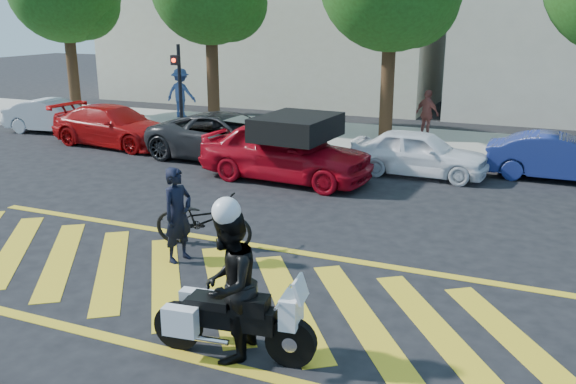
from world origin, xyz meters
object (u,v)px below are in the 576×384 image
at_px(parked_left, 114,126).
at_px(parked_far_left, 55,116).
at_px(bicycle, 203,220).
at_px(officer_moto, 229,286).
at_px(red_convertible, 286,151).
at_px(police_motorcycle, 230,319).
at_px(officer_bike, 178,215).
at_px(parked_mid_left, 230,137).
at_px(parked_mid_right, 419,153).
at_px(parked_right, 559,157).

bearing_deg(parked_left, parked_far_left, 78.87).
relative_size(bicycle, officer_moto, 0.97).
bearing_deg(red_convertible, police_motorcycle, -157.20).
distance_m(bicycle, parked_left, 9.86).
bearing_deg(officer_moto, bicycle, -151.53).
bearing_deg(officer_bike, red_convertible, 16.55).
distance_m(parked_mid_left, parked_mid_right, 5.46).
bearing_deg(parked_left, officer_moto, -130.85).
bearing_deg(parked_mid_left, parked_left, 90.31).
xyz_separation_m(officer_bike, parked_right, (6.11, 8.44, -0.24)).
relative_size(red_convertible, parked_left, 1.01).
bearing_deg(bicycle, officer_bike, 169.04).
bearing_deg(parked_far_left, parked_mid_right, -101.87).
distance_m(officer_moto, parked_right, 11.51).
relative_size(police_motorcycle, parked_mid_left, 0.43).
xyz_separation_m(officer_moto, red_convertible, (-2.69, 8.07, -0.20)).
bearing_deg(parked_left, parked_right, -80.62).
xyz_separation_m(officer_bike, parked_left, (-7.24, 7.44, -0.19)).
bearing_deg(red_convertible, parked_far_left, 79.11).
distance_m(police_motorcycle, parked_left, 13.72).
xyz_separation_m(officer_bike, parked_mid_left, (-2.78, 7.04, -0.15)).
bearing_deg(police_motorcycle, parked_mid_right, 80.97).
xyz_separation_m(bicycle, police_motorcycle, (2.28, -3.19, 0.02)).
bearing_deg(parked_right, officer_moto, 160.60).
bearing_deg(bicycle, parked_right, -47.09).
height_order(bicycle, parked_right, parked_right).
bearing_deg(parked_right, red_convertible, 113.13).
bearing_deg(bicycle, red_convertible, -3.63).
distance_m(parked_left, parked_mid_left, 4.48).
bearing_deg(parked_left, officer_bike, -130.70).
relative_size(bicycle, parked_mid_left, 0.38).
distance_m(police_motorcycle, parked_mid_left, 10.73).
bearing_deg(parked_left, police_motorcycle, -130.82).
distance_m(police_motorcycle, parked_right, 11.50).
height_order(officer_bike, red_convertible, officer_bike).
distance_m(parked_far_left, parked_right, 16.80).
bearing_deg(parked_far_left, red_convertible, -112.89).
distance_m(officer_bike, parked_far_left, 13.63).
xyz_separation_m(bicycle, parked_left, (-7.27, 6.66, 0.15)).
height_order(officer_bike, parked_mid_left, officer_bike).
xyz_separation_m(red_convertible, parked_right, (6.51, 2.78, -0.17)).
bearing_deg(parked_mid_right, parked_right, -73.11).
xyz_separation_m(bicycle, parked_far_left, (-10.72, 7.67, 0.10)).
height_order(bicycle, parked_mid_right, parked_mid_right).
height_order(police_motorcycle, parked_mid_left, parked_mid_left).
relative_size(police_motorcycle, parked_left, 0.48).
relative_size(officer_bike, parked_mid_right, 0.46).
height_order(parked_left, parked_mid_left, parked_mid_left).
bearing_deg(parked_right, parked_left, 94.28).
relative_size(red_convertible, parked_mid_right, 1.25).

